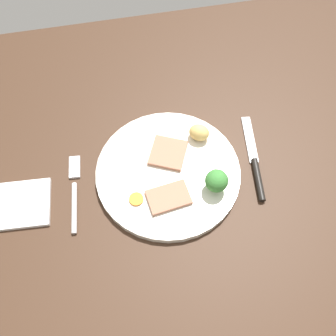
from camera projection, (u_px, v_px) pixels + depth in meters
dining_table at (170, 170)px, 73.08cm from camera, size 120.00×84.00×3.60cm
dinner_plate at (168, 172)px, 69.97cm from camera, size 26.35×26.35×1.40cm
meat_slice_main at (169, 197)px, 66.34cm from camera, size 7.81×5.67×0.80cm
meat_slice_under at (168, 153)px, 70.72cm from camera, size 8.39×8.44×0.80cm
roast_potato_left at (199, 133)px, 71.52cm from camera, size 4.88×4.64×3.16cm
carrot_coin_front at (136, 199)px, 66.38cm from camera, size 2.50×2.50×0.42cm
broccoli_floret at (217, 181)px, 65.39cm from camera, size 4.08×4.08×4.72cm
fork at (74, 190)px, 68.55cm from camera, size 2.74×15.32×0.90cm
knife at (255, 164)px, 71.12cm from camera, size 3.97×18.52×1.20cm
folded_napkin at (19, 205)px, 67.19cm from camera, size 11.64×9.79×0.80cm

